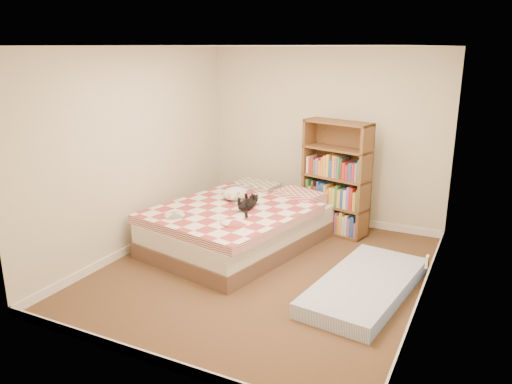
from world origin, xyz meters
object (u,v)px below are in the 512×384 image
at_px(floor_mattress, 365,286).
at_px(white_dog, 235,194).
at_px(bookshelf, 336,192).
at_px(black_cat, 248,203).
at_px(bed, 240,225).

relative_size(floor_mattress, white_dog, 4.04).
relative_size(bookshelf, black_cat, 2.48).
distance_m(bed, black_cat, 0.37).
distance_m(floor_mattress, black_cat, 1.81).
relative_size(bed, bookshelf, 1.63).
xyz_separation_m(black_cat, white_dog, (-0.32, 0.24, 0.02)).
height_order(bed, floor_mattress, bed).
height_order(bookshelf, floor_mattress, bookshelf).
bearing_deg(white_dog, black_cat, -13.31).
xyz_separation_m(floor_mattress, black_cat, (-1.65, 0.53, 0.53)).
relative_size(black_cat, white_dog, 1.42).
bearing_deg(floor_mattress, black_cat, 169.42).
xyz_separation_m(bookshelf, floor_mattress, (0.86, -1.63, -0.49)).
xyz_separation_m(floor_mattress, white_dog, (-1.97, 0.77, 0.55)).
bearing_deg(black_cat, white_dog, 139.36).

